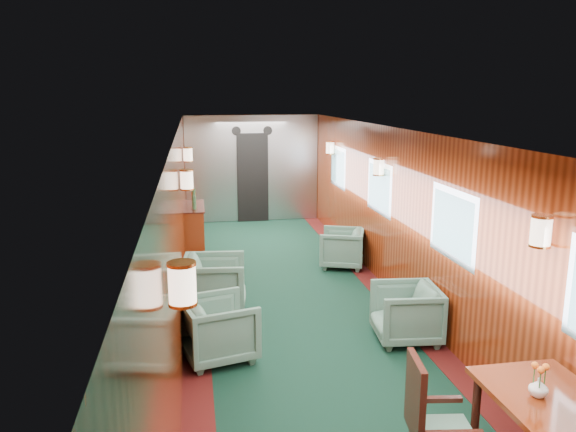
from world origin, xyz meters
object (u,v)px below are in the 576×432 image
object	(u,v)px
armchair_left_far	(215,284)
armchair_right_near	(406,313)
armchair_left_near	(219,329)
armchair_right_far	(342,248)
side_chair	(431,420)
dining_table	(551,415)
credenza	(194,234)

from	to	relation	value
armchair_left_far	armchair_right_near	xyz separation A→B (m)	(2.18, -1.30, -0.04)
armchair_left_near	armchair_right_far	world-z (taller)	armchair_left_near
armchair_left_near	armchair_right_far	size ratio (longest dim) A/B	1.07
side_chair	armchair_right_near	xyz separation A→B (m)	(0.78, 2.46, -0.22)
dining_table	armchair_left_near	bearing A→B (deg)	129.62
armchair_right_near	side_chair	bearing A→B (deg)	-12.21
dining_table	armchair_left_far	xyz separation A→B (m)	(-2.17, 4.01, -0.30)
armchair_left_far	dining_table	bearing A→B (deg)	-146.18
side_chair	armchair_left_far	distance (m)	4.02
armchair_left_far	credenza	bearing A→B (deg)	11.73
armchair_left_far	armchair_right_near	bearing A→B (deg)	-115.33
side_chair	armchair_left_near	distance (m)	2.76
armchair_left_near	armchair_left_far	bearing A→B (deg)	-15.11
side_chair	armchair_left_far	xyz separation A→B (m)	(-1.40, 3.76, -0.18)
armchair_right_far	armchair_left_far	bearing A→B (deg)	-34.04
dining_table	side_chair	size ratio (longest dim) A/B	1.04
dining_table	armchair_left_far	world-z (taller)	dining_table
side_chair	armchair_left_near	world-z (taller)	side_chair
side_chair	armchair_left_far	size ratio (longest dim) A/B	1.25
armchair_left_near	armchair_right_near	size ratio (longest dim) A/B	1.03
armchair_right_near	dining_table	bearing A→B (deg)	5.18
side_chair	credenza	size ratio (longest dim) A/B	0.81
armchair_left_near	armchair_left_far	distance (m)	1.39
dining_table	armchair_left_far	size ratio (longest dim) A/B	1.30
armchair_left_far	armchair_right_far	world-z (taller)	armchair_left_far
dining_table	armchair_right_far	world-z (taller)	dining_table
credenza	armchair_left_far	distance (m)	2.28
armchair_right_far	armchair_left_near	bearing A→B (deg)	-16.75
armchair_right_far	armchair_right_near	bearing A→B (deg)	19.29
side_chair	credenza	distance (m)	6.24
armchair_left_far	armchair_left_near	bearing A→B (deg)	-175.24
armchair_right_near	armchair_left_near	bearing A→B (deg)	-82.07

